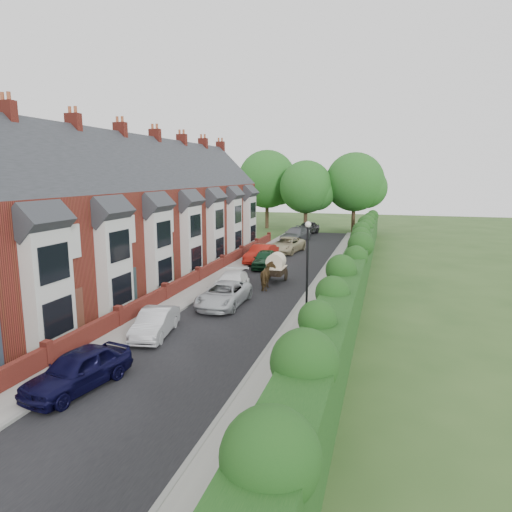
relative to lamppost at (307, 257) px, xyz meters
The scene contains 24 objects.
ground 6.20m from the lamppost, 130.36° to the right, with size 140.00×140.00×0.00m, color #2D4C1E.
road 8.66m from the lamppost, 119.12° to the left, with size 6.00×58.00×0.02m, color black.
pavement_hedge_side 7.71m from the lamppost, 88.36° to the left, with size 2.20×58.00×0.12m, color gray.
pavement_house_side 10.93m from the lamppost, 137.91° to the left, with size 1.70×58.00×0.12m, color gray.
kerb_hedge_side 7.76m from the lamppost, 96.92° to the left, with size 0.18×58.00×0.13m, color gray.
kerb_house_side 10.38m from the lamppost, 134.79° to the left, with size 0.18×58.00×0.13m, color gray.
hedge 7.47m from the lamppost, 74.05° to the left, with size 2.10×58.00×2.85m.
terrace_row 15.52m from the lamppost, 157.25° to the left, with size 9.05×40.50×11.50m.
garden_wall_row 10.98m from the lamppost, 145.56° to the left, with size 0.35×40.35×1.10m.
lamppost is the anchor object (origin of this frame).
tree_far_left 36.66m from the lamppost, 99.53° to the left, with size 7.14×6.80×9.29m.
tree_far_right 38.20m from the lamppost, 90.02° to the left, with size 7.98×7.60×10.31m.
tree_far_back 41.01m from the lamppost, 107.06° to the left, with size 8.40×8.00×10.82m.
car_navy 12.32m from the lamppost, 122.11° to the right, with size 1.69×4.19×1.43m, color black.
car_silver_a 8.32m from the lamppost, 144.29° to the right, with size 1.36×3.89×1.28m, color #B8B8BD.
car_silver_b 5.73m from the lamppost, 168.69° to the left, with size 2.23×4.85×1.35m, color #B3B7BB.
car_white 6.94m from the lamppost, 147.05° to the left, with size 1.93×4.75×1.38m, color white.
car_green 13.64m from the lamppost, 114.36° to the left, with size 1.71×4.25×1.45m, color #10351D.
car_red 15.77m from the lamppost, 114.22° to the left, with size 1.63×4.67×1.54m, color #9F1A11.
car_beige 20.69m from the lamppost, 105.32° to the left, with size 2.46×5.34×1.48m, color tan.
car_grey 28.15m from the lamppost, 102.29° to the left, with size 2.22×5.46×1.59m, color #55565D.
car_black 34.57m from the lamppost, 99.63° to the left, with size 1.90×4.72×1.61m, color black.
horse 6.91m from the lamppost, 122.90° to the left, with size 0.95×2.08×1.76m, color #48341A.
horse_cart 8.70m from the lamppost, 114.61° to the left, with size 1.31×2.89×2.08m.
Camera 1 is at (7.26, -19.02, 7.54)m, focal length 32.00 mm.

